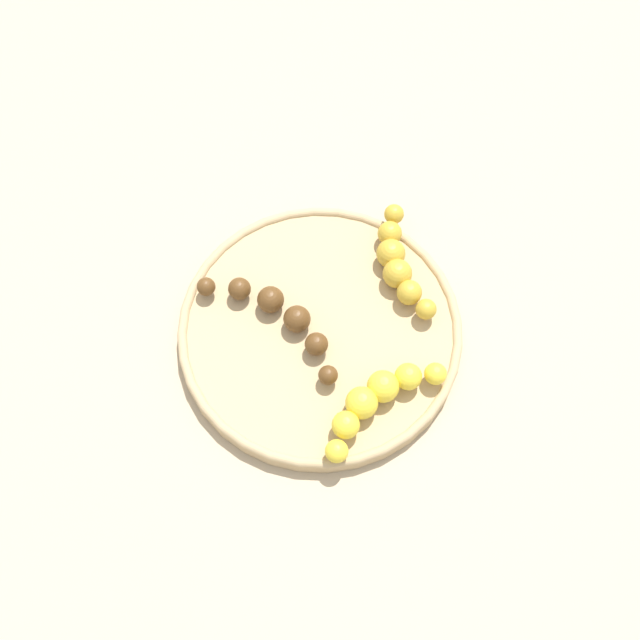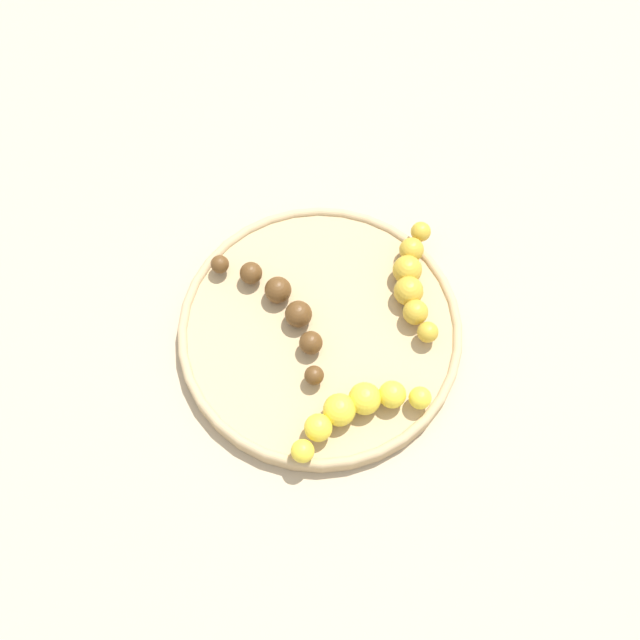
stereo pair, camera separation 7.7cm
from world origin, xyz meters
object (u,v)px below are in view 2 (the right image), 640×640
object	(u,v)px
fruit_bowl	(320,330)
banana_yellow	(355,410)
banana_overripe	(282,306)
banana_spotted	(412,280)

from	to	relation	value
fruit_bowl	banana_yellow	distance (m)	0.10
banana_overripe	banana_yellow	bearing A→B (deg)	-95.54
banana_overripe	fruit_bowl	bearing A→B (deg)	-63.02
banana_overripe	banana_spotted	size ratio (longest dim) A/B	1.21
banana_yellow	banana_spotted	size ratio (longest dim) A/B	0.86
banana_yellow	banana_spotted	distance (m)	0.16
banana_yellow	banana_overripe	bearing A→B (deg)	8.18
fruit_bowl	banana_spotted	xyz separation A→B (m)	(0.07, 0.08, 0.02)
fruit_bowl	banana_spotted	size ratio (longest dim) A/B	2.24
banana_spotted	banana_overripe	bearing A→B (deg)	12.05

